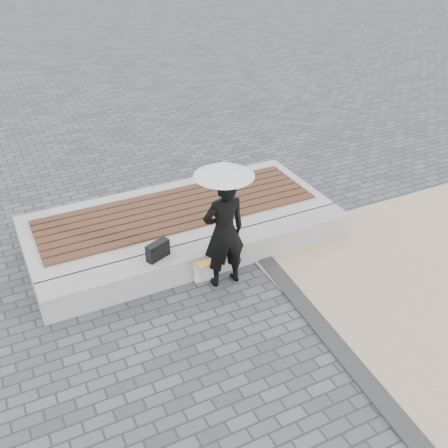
% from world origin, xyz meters
% --- Properties ---
extents(ground, '(80.00, 80.00, 0.00)m').
position_xyz_m(ground, '(0.00, 0.00, 0.00)').
color(ground, '#4D4D52').
rests_on(ground, ground).
extents(edging_band, '(0.61, 5.20, 0.04)m').
position_xyz_m(edging_band, '(0.75, -0.50, 0.02)').
color(edging_band, '#2E2F31').
rests_on(edging_band, ground).
extents(seating_ledge, '(5.00, 0.45, 0.40)m').
position_xyz_m(seating_ledge, '(0.00, 1.60, 0.20)').
color(seating_ledge, '#AAAAA5').
rests_on(seating_ledge, ground).
extents(timber_platform, '(5.00, 2.00, 0.40)m').
position_xyz_m(timber_platform, '(0.00, 2.80, 0.20)').
color(timber_platform, '#AAAAA5').
rests_on(timber_platform, ground).
extents(timber_decking, '(4.60, 1.40, 0.04)m').
position_xyz_m(timber_decking, '(0.00, 2.80, 0.42)').
color(timber_decking, '#552F20').
rests_on(timber_decking, timber_platform).
extents(woman, '(0.64, 0.43, 1.73)m').
position_xyz_m(woman, '(0.06, 1.17, 0.87)').
color(woman, black).
rests_on(woman, ground).
extents(parasol, '(0.82, 0.82, 1.04)m').
position_xyz_m(parasol, '(0.06, 1.17, 1.84)').
color(parasol, '#BDBCC1').
rests_on(parasol, ground).
extents(handbag, '(0.39, 0.26, 0.26)m').
position_xyz_m(handbag, '(-0.77, 1.64, 0.53)').
color(handbag, black).
rests_on(handbag, seating_ledge).
extents(canvas_tote, '(0.35, 0.19, 0.35)m').
position_xyz_m(canvas_tote, '(-0.17, 1.37, 0.17)').
color(canvas_tote, beige).
rests_on(canvas_tote, ground).
extents(magazine, '(0.35, 0.29, 0.01)m').
position_xyz_m(magazine, '(-0.17, 1.32, 0.35)').
color(magazine, '#DA4D40').
rests_on(magazine, canvas_tote).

